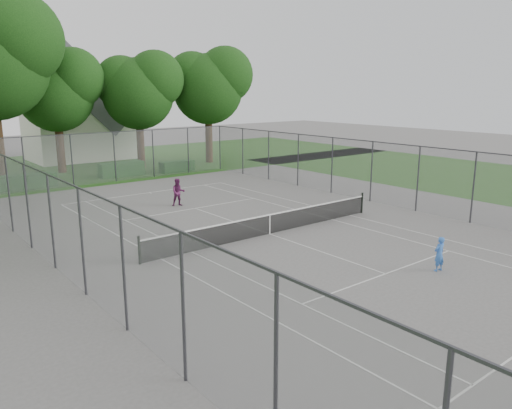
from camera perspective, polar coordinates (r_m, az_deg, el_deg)
ground at (r=22.67m, az=1.58°, el=-3.40°), size 120.00×120.00×0.00m
grass_far at (r=45.31m, az=-20.19°, el=4.11°), size 60.00×20.00×0.00m
grass_right at (r=40.20m, az=26.34°, el=2.51°), size 16.00×40.00×0.00m
court_markings at (r=22.67m, az=1.58°, el=-3.39°), size 11.03×23.83×0.01m
tennis_net at (r=22.53m, az=1.59°, el=-2.16°), size 12.87×0.10×1.10m
perimeter_fence at (r=22.22m, az=1.61°, el=1.08°), size 18.08×34.08×3.52m
tree_far_midleft at (r=41.81m, az=-21.84°, el=12.32°), size 6.63×6.05×9.52m
tree_far_midright at (r=42.32m, az=-13.22°, el=12.86°), size 6.61×6.03×9.49m
tree_far_right at (r=44.77m, az=-5.38°, el=13.64°), size 7.00×6.39×10.07m
hedge_left at (r=36.41m, az=-24.74°, el=2.43°), size 3.68×1.10×0.92m
hedge_mid at (r=39.02m, az=-15.10°, el=3.92°), size 3.36×0.96×1.06m
hedge_right at (r=40.37m, az=-9.03°, el=4.34°), size 2.74×1.00×0.82m
house at (r=49.80m, az=-19.72°, el=9.94°), size 8.70×6.74×10.83m
girl_player at (r=19.19m, az=20.21°, el=-5.32°), size 0.50×0.36×1.28m
woman_player at (r=28.29m, az=-8.87°, el=1.39°), size 0.91×0.81×1.55m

